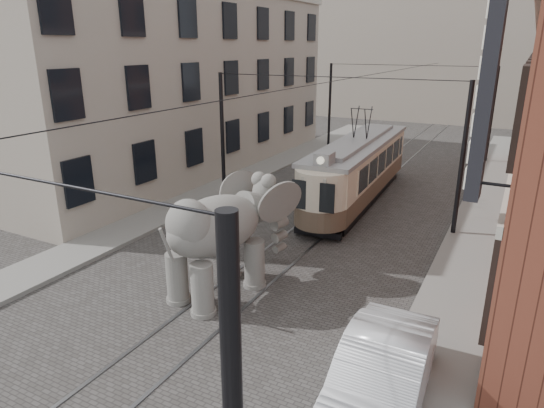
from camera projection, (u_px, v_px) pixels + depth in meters
The scene contains 10 objects.
ground at pixel (265, 268), 16.08m from camera, with size 120.00×120.00×0.00m, color #43403E.
tram_rails at pixel (265, 267), 16.07m from camera, with size 1.54×80.00×0.02m, color slate, non-canonical shape.
sidewalk_right at pixel (451, 309), 13.38m from camera, with size 2.00×60.00×0.15m, color slate.
sidewalk_left at pixel (123, 232), 18.94m from camera, with size 2.00×60.00×0.15m, color slate.
stucco_building at pixel (182, 85), 27.76m from camera, with size 7.00×24.00×10.00m, color gray.
distant_block at pixel (457, 48), 47.37m from camera, with size 28.00×10.00×14.00m, color gray.
catenary at pixel (319, 153), 19.40m from camera, with size 11.00×30.20×6.00m, color black, non-canonical shape.
tram at pixel (359, 155), 22.51m from camera, with size 2.31×11.18×4.44m, color beige, non-canonical shape.
elephant at pixel (216, 242), 13.90m from camera, with size 3.05×5.53×3.39m, color #5E5C57, non-canonical shape.
parked_car at pixel (380, 380), 9.48m from camera, with size 1.69×4.81×1.58m, color silver.
Camera 1 is at (7.04, -12.75, 7.15)m, focal length 31.31 mm.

